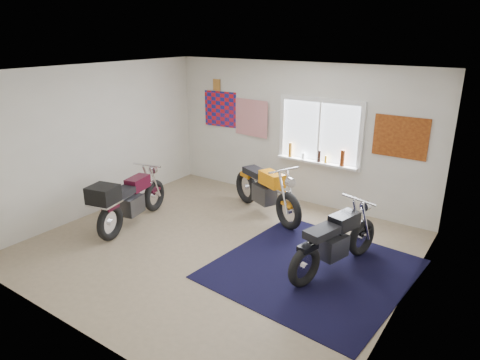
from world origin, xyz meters
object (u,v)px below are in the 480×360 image
Objects in this scene: navy_rug at (312,269)px; maroon_tourer at (128,200)px; black_chrome_bike at (335,243)px; yellow_triumph at (266,191)px.

maroon_tourer is at bearing -170.78° from navy_rug.
yellow_triumph is at bearing 73.52° from black_chrome_bike.
black_chrome_bike is (1.81, -1.11, -0.03)m from yellow_triumph.
black_chrome_bike is 0.97× the size of maroon_tourer.
black_chrome_bike reaches higher than navy_rug.
yellow_triumph is 1.04× the size of black_chrome_bike.
maroon_tourer is at bearing -107.91° from yellow_triumph.
navy_rug is 1.41× the size of black_chrome_bike.
black_chrome_bike is at bearing -91.11° from maroon_tourer.
navy_rug is at bearing 141.62° from black_chrome_bike.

